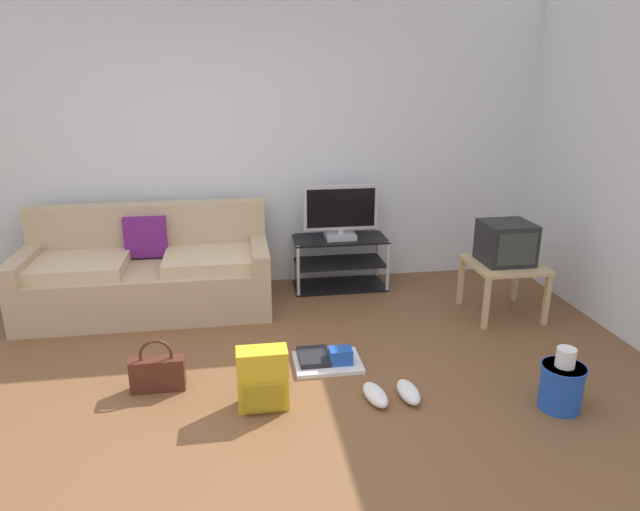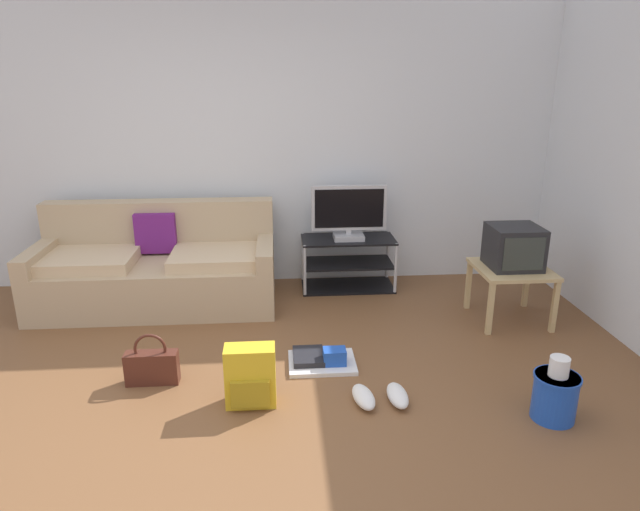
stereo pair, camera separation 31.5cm
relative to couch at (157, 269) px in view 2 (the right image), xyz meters
The scene contains 12 objects.
ground_plane 2.04m from the couch, 69.04° to the right, with size 9.00×9.80×0.02m, color brown.
wall_back 1.38m from the couch, 38.23° to the left, with size 9.00×0.10×2.70m, color silver.
couch is the anchor object (origin of this frame).
tv_stand 1.76m from the couch, ahead, with size 0.88×0.44×0.49m.
flat_tv 1.81m from the couch, ahead, with size 0.70×0.22×0.51m.
side_table 3.06m from the couch, 11.35° to the right, with size 0.58×0.58×0.47m.
crt_tv 3.07m from the couch, 11.06° to the right, with size 0.40×0.39×0.34m.
backpack 1.93m from the couch, 62.42° to the right, with size 0.31×0.23×0.39m.
handbag 1.44m from the couch, 80.99° to the right, with size 0.35×0.11×0.36m.
cleaning_bucket 3.38m from the couch, 36.44° to the right, with size 0.27×0.27×0.41m.
sneakers_pair 2.47m from the couch, 45.90° to the right, with size 0.37×0.30×0.09m.
floor_tray 1.88m from the couch, 42.39° to the right, with size 0.48×0.36×0.14m.
Camera 2 is at (0.37, -2.92, 1.99)m, focal length 31.41 mm.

